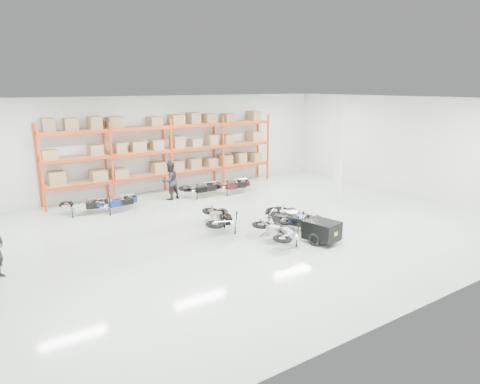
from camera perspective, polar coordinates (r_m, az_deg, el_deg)
room at (r=14.90m, az=0.63°, el=3.52°), size 18.00×18.00×18.00m
pallet_rack at (r=20.48m, az=-9.66°, el=6.24°), size 11.28×0.98×3.62m
structural_column at (r=18.64m, az=13.12°, el=5.29°), size 0.25×0.25×4.50m
moto_blue_centre at (r=15.45m, az=6.42°, el=-2.79°), size 1.69×1.87×1.10m
moto_silver_left at (r=13.77m, az=4.93°, el=-4.82°), size 1.14×1.86×1.13m
moto_black_far_left at (r=15.01m, az=-2.80°, el=-3.02°), size 1.63×2.09×1.21m
moto_touring_right at (r=15.15m, az=6.66°, el=-2.90°), size 1.52×2.11×1.23m
trailer at (r=14.08m, az=10.86°, el=-5.06°), size 1.01×1.78×0.72m
moto_back_a at (r=17.99m, az=-16.16°, el=-0.90°), size 1.71×0.94×1.07m
moto_back_b at (r=17.97m, az=-20.08°, el=-1.27°), size 1.75×1.17×1.04m
moto_back_c at (r=19.61m, az=-5.17°, el=0.90°), size 1.74×0.86×1.13m
moto_back_d at (r=20.14m, az=-1.10°, el=1.33°), size 1.84×1.05×1.14m
person_back at (r=19.24m, az=-9.30°, el=1.47°), size 0.96×0.83×1.69m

